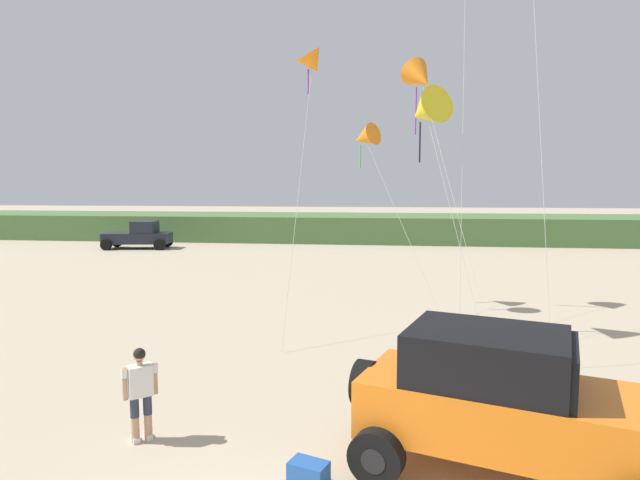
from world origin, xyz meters
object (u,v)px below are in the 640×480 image
Objects in this scene: distant_pickup at (139,236)px; kite_blue_swept at (365,138)px; kite_yellow_diamond at (421,78)px; cooler_box at (309,474)px; jeep at (505,401)px; kite_purple_stunt at (426,111)px; person_watching at (140,389)px; kite_white_parafoil at (312,63)px.

kite_blue_swept is at bearing -42.99° from distant_pickup.
kite_blue_swept is at bearing 169.90° from kite_yellow_diamond.
kite_yellow_diamond reaches higher than cooler_box.
jeep is 0.67× the size of kite_purple_stunt.
person_watching reaches higher than cooler_box.
kite_white_parafoil is at bearing 81.28° from person_watching.
jeep is at bearing -3.51° from person_watching.
kite_blue_swept is at bearing 73.96° from person_watching.
distant_pickup is at bearing 139.58° from kite_yellow_diamond.
kite_white_parafoil is at bearing 112.75° from jeep.
distant_pickup is 0.53× the size of kite_yellow_diamond.
kite_purple_stunt reaches higher than kite_blue_swept.
kite_blue_swept is 3.32m from kite_white_parafoil.
kite_white_parafoil reaches higher than person_watching.
person_watching is 3.35m from cooler_box.
kite_white_parafoil is 1.02× the size of kite_yellow_diamond.
kite_purple_stunt is 3.85m from kite_yellow_diamond.
jeep is 0.73× the size of kite_blue_swept.
kite_yellow_diamond is at bearing 99.13° from cooler_box.
person_watching is at bearing -115.39° from kite_yellow_diamond.
kite_blue_swept is (-1.96, 3.85, -0.41)m from kite_purple_stunt.
kite_yellow_diamond is (-0.67, 11.63, 7.10)m from jeep.
kite_white_parafoil is at bearing -141.83° from kite_blue_swept.
cooler_box is at bearing -167.22° from jeep.
kite_white_parafoil is (-1.77, -1.39, 2.44)m from kite_blue_swept.
kite_purple_stunt is 4.34m from kite_blue_swept.
cooler_box is 0.08× the size of kite_purple_stunt.
kite_blue_swept reaches higher than cooler_box.
kite_blue_swept is (3.34, 11.62, 5.31)m from person_watching.
cooler_box is at bearing -59.69° from distant_pickup.
distant_pickup is 0.65× the size of kite_purple_stunt.
distant_pickup is (-16.53, 28.27, 0.75)m from cooler_box.
person_watching is 14.48m from kite_yellow_diamond.
distant_pickup reaches higher than person_watching.
jeep reaches higher than cooler_box.
kite_purple_stunt is at bearing 94.98° from jeep.
kite_white_parafoil reaches higher than kite_yellow_diamond.
kite_yellow_diamond reaches higher than kite_purple_stunt.
person_watching is at bearing -98.72° from kite_white_parafoil.
kite_white_parafoil is at bearing -48.62° from distant_pickup.
cooler_box is 11.14m from kite_purple_stunt.
distant_pickup is (-19.44, 27.61, -0.26)m from jeep.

